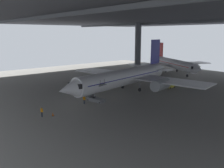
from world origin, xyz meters
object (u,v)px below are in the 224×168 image
object	(u,v)px
airplane_main	(126,77)
traffic_cone_orange	(53,114)
airplane_distant	(174,64)
boarding_stairs	(96,98)
crew_worker_near_nose	(42,111)
crew_worker_by_stairs	(84,99)
baggage_tug	(171,86)

from	to	relation	value
airplane_main	traffic_cone_orange	xyz separation A→B (m)	(5.24, -21.53, -3.28)
airplane_distant	traffic_cone_orange	distance (m)	56.45
boarding_stairs	crew_worker_near_nose	xyz separation A→B (m)	(2.01, -12.67, 0.25)
airplane_main	crew_worker_by_stairs	bearing A→B (deg)	-78.98
boarding_stairs	traffic_cone_orange	bearing A→B (deg)	-76.41
boarding_stairs	traffic_cone_orange	distance (m)	11.34
boarding_stairs	baggage_tug	bearing A→B (deg)	84.90
boarding_stairs	crew_worker_near_nose	bearing A→B (deg)	-80.97
airplane_main	boarding_stairs	world-z (taller)	airplane_main
airplane_main	traffic_cone_orange	distance (m)	22.40
boarding_stairs	airplane_distant	xyz separation A→B (m)	(-12.73, 43.22, 2.48)
traffic_cone_orange	boarding_stairs	bearing A→B (deg)	103.59
baggage_tug	airplane_main	bearing A→B (deg)	-111.45
crew_worker_by_stairs	baggage_tug	size ratio (longest dim) A/B	0.76
baggage_tug	crew_worker_near_nose	bearing A→B (deg)	-89.93
airplane_distant	baggage_tug	distance (m)	25.87
crew_worker_by_stairs	airplane_main	bearing A→B (deg)	101.02
airplane_main	traffic_cone_orange	size ratio (longest dim) A/B	65.01
airplane_main	airplane_distant	xyz separation A→B (m)	(-10.15, 32.70, -0.35)
traffic_cone_orange	baggage_tug	distance (m)	33.12
airplane_distant	boarding_stairs	bearing A→B (deg)	-73.59
crew_worker_by_stairs	baggage_tug	world-z (taller)	crew_worker_by_stairs
airplane_main	boarding_stairs	distance (m)	11.19
airplane_main	baggage_tug	size ratio (longest dim) A/B	17.65
airplane_main	crew_worker_by_stairs	xyz separation A→B (m)	(2.63, -13.50, -2.61)
crew_worker_near_nose	baggage_tug	bearing A→B (deg)	90.07
crew_worker_near_nose	crew_worker_by_stairs	distance (m)	9.88
traffic_cone_orange	baggage_tug	world-z (taller)	baggage_tug
airplane_main	traffic_cone_orange	world-z (taller)	airplane_main
traffic_cone_orange	crew_worker_near_nose	bearing A→B (deg)	-111.42
airplane_main	crew_worker_near_nose	distance (m)	23.78
crew_worker_by_stairs	traffic_cone_orange	world-z (taller)	crew_worker_by_stairs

